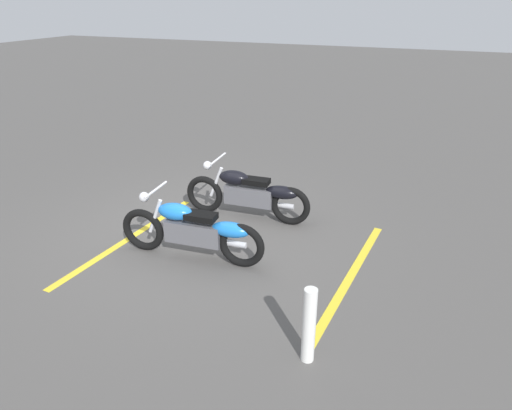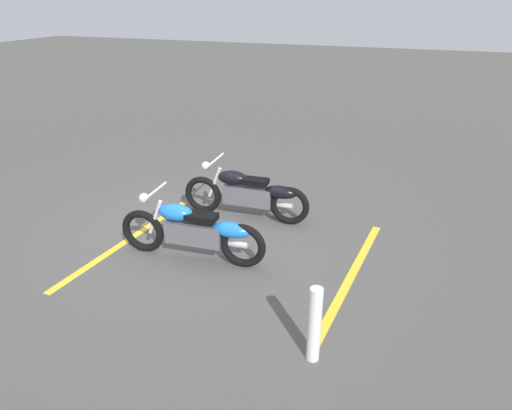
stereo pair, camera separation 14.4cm
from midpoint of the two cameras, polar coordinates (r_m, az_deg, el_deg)
ground_plane at (r=7.66m, az=-7.20°, el=-3.10°), size 60.00×60.00×0.00m
motorcycle_bright_foreground at (r=6.66m, az=-7.05°, el=-3.09°), size 2.23×0.62×1.04m
motorcycle_dark_foreground at (r=7.81m, az=-0.27°, el=1.44°), size 2.23×0.62×1.04m
bollard_post at (r=4.92m, az=7.44°, el=-14.57°), size 0.14×0.14×0.89m
parking_stripe_near at (r=7.59m, az=-14.94°, el=-4.04°), size 0.38×3.20×0.01m
parking_stripe_mid at (r=6.56m, az=12.22°, el=-8.61°), size 0.38×3.20×0.01m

